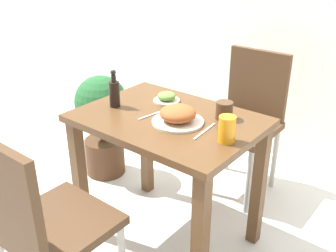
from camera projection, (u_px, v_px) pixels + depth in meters
ground_plane at (168, 235)px, 2.25m from camera, size 16.00×16.00×0.00m
dining_table at (168, 142)px, 1.99m from camera, size 0.89×0.65×0.74m
chair_near at (40, 221)px, 1.55m from camera, size 0.42×0.42×0.92m
chair_far at (247, 114)px, 2.51m from camera, size 0.42×0.42×0.92m
food_plate at (178, 115)px, 1.85m from camera, size 0.25×0.25×0.09m
side_plate at (167, 98)px, 2.11m from camera, size 0.14×0.14×0.05m
drink_cup at (224, 110)px, 1.90m from camera, size 0.08×0.08×0.09m
juice_glass at (227, 129)px, 1.67m from camera, size 0.07×0.07×0.12m
sauce_bottle at (114, 93)px, 2.02m from camera, size 0.06×0.06×0.20m
fork_utensil at (153, 114)px, 1.96m from camera, size 0.04×0.19×0.00m
spoon_utensil at (205, 131)px, 1.78m from camera, size 0.03×0.20×0.00m
potted_plant_left at (102, 119)px, 2.69m from camera, size 0.36×0.36×0.72m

